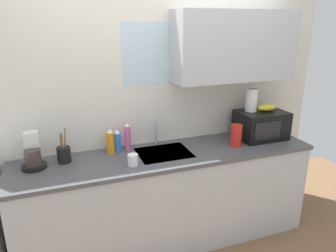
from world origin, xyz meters
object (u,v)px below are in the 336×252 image
at_px(dish_soap_bottle_pink, 127,137).
at_px(cereal_canister, 236,135).
at_px(mug_white, 133,160).
at_px(paper_towel_roll, 251,100).
at_px(dish_soap_bottle_orange, 110,142).
at_px(dish_soap_bottle_blue, 117,141).
at_px(banana_bunch, 267,107).
at_px(microwave, 261,125).
at_px(utensil_crock, 64,154).
at_px(coffee_maker, 33,155).

bearing_deg(dish_soap_bottle_pink, cereal_canister, -14.85).
bearing_deg(cereal_canister, mug_white, -174.88).
xyz_separation_m(paper_towel_roll, dish_soap_bottle_orange, (-1.36, 0.08, -0.27)).
bearing_deg(dish_soap_bottle_orange, dish_soap_bottle_pink, 9.76).
relative_size(dish_soap_bottle_pink, dish_soap_bottle_blue, 1.25).
bearing_deg(dish_soap_bottle_blue, dish_soap_bottle_orange, -159.37).
height_order(dish_soap_bottle_pink, mug_white, dish_soap_bottle_pink).
height_order(dish_soap_bottle_blue, cereal_canister, dish_soap_bottle_blue).
bearing_deg(banana_bunch, microwave, -178.23).
bearing_deg(microwave, dish_soap_bottle_pink, 173.12).
relative_size(microwave, utensil_crock, 1.57).
height_order(dish_soap_bottle_blue, utensil_crock, utensil_crock).
relative_size(dish_soap_bottle_blue, mug_white, 2.13).
bearing_deg(dish_soap_bottle_orange, mug_white, -69.73).
bearing_deg(paper_towel_roll, cereal_canister, -147.99).
distance_m(microwave, dish_soap_bottle_blue, 1.41).
distance_m(microwave, utensil_crock, 1.86).
xyz_separation_m(banana_bunch, cereal_canister, (-0.39, -0.10, -0.20)).
relative_size(microwave, cereal_canister, 2.29).
xyz_separation_m(coffee_maker, utensil_crock, (0.23, 0.01, -0.03)).
height_order(dish_soap_bottle_orange, cereal_canister, dish_soap_bottle_orange).
distance_m(paper_towel_roll, dish_soap_bottle_pink, 1.24).
bearing_deg(dish_soap_bottle_orange, paper_towel_roll, -3.30).
distance_m(dish_soap_bottle_blue, mug_white, 0.35).
distance_m(dish_soap_bottle_pink, dish_soap_bottle_orange, 0.16).
xyz_separation_m(paper_towel_roll, utensil_crock, (-1.76, 0.02, -0.31)).
height_order(paper_towel_roll, mug_white, paper_towel_roll).
bearing_deg(paper_towel_roll, banana_bunch, -18.43).
distance_m(banana_bunch, coffee_maker, 2.15).
xyz_separation_m(banana_bunch, paper_towel_roll, (-0.15, 0.05, 0.08)).
distance_m(dish_soap_bottle_pink, mug_white, 0.36).
bearing_deg(coffee_maker, cereal_canister, -5.18).
xyz_separation_m(banana_bunch, dish_soap_bottle_orange, (-1.51, 0.13, -0.20)).
distance_m(paper_towel_roll, coffee_maker, 2.01).
bearing_deg(dish_soap_bottle_orange, banana_bunch, -4.86).
distance_m(paper_towel_roll, dish_soap_bottle_orange, 1.39).
bearing_deg(microwave, paper_towel_roll, 152.62).
bearing_deg(dish_soap_bottle_pink, dish_soap_bottle_orange, -170.24).
height_order(banana_bunch, dish_soap_bottle_blue, banana_bunch).
bearing_deg(mug_white, microwave, 7.98).
relative_size(dish_soap_bottle_orange, mug_white, 2.37).
bearing_deg(coffee_maker, dish_soap_bottle_pink, 7.10).
xyz_separation_m(dish_soap_bottle_orange, mug_white, (0.12, -0.32, -0.06)).
bearing_deg(paper_towel_roll, dish_soap_bottle_blue, 175.50).
bearing_deg(dish_soap_bottle_blue, utensil_crock, -169.79).
distance_m(microwave, banana_bunch, 0.18).
bearing_deg(cereal_canister, dish_soap_bottle_blue, 166.60).
relative_size(paper_towel_roll, utensil_crock, 0.75).
xyz_separation_m(coffee_maker, dish_soap_bottle_blue, (0.69, 0.09, -0.01)).
xyz_separation_m(cereal_canister, mug_white, (-1.00, -0.09, -0.05)).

